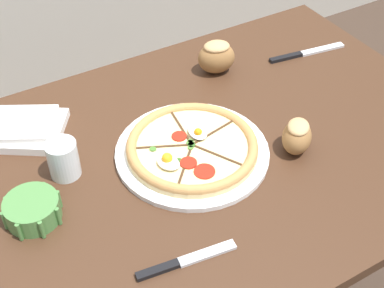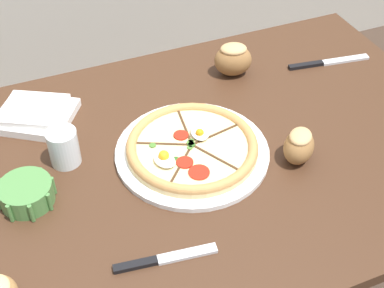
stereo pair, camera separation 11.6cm
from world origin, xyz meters
name	(u,v)px [view 1 (the left image)]	position (x,y,z in m)	size (l,w,h in m)	color
dining_table	(179,190)	(0.00, 0.00, 0.63)	(1.38, 0.83, 0.73)	#422819
pizza	(192,148)	(0.03, 0.00, 0.75)	(0.34, 0.34, 0.05)	white
ramekin_bowl	(33,210)	(-0.32, 0.00, 0.76)	(0.12, 0.12, 0.05)	#4C8442
napkin_folded	(24,128)	(-0.26, 0.25, 0.75)	(0.23, 0.22, 0.04)	white
bread_piece_mid	(216,56)	(0.25, 0.25, 0.78)	(0.11, 0.10, 0.09)	olive
bread_piece_far	(297,136)	(0.24, -0.10, 0.77)	(0.11, 0.11, 0.08)	olive
knife_main	(306,53)	(0.51, 0.19, 0.74)	(0.23, 0.05, 0.01)	silver
knife_spare	(185,261)	(-0.12, -0.24, 0.74)	(0.19, 0.04, 0.01)	silver
water_glass	(64,161)	(-0.23, 0.08, 0.77)	(0.07, 0.07, 0.08)	white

